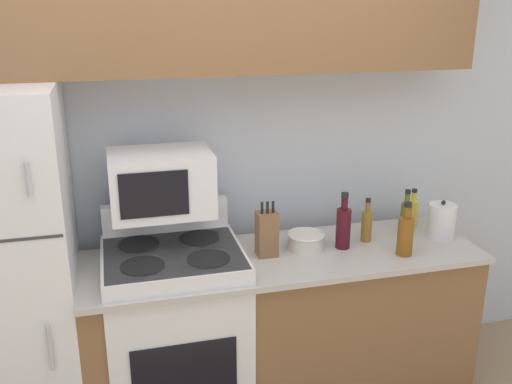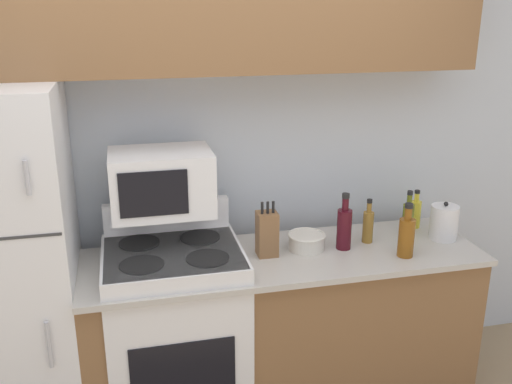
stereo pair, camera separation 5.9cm
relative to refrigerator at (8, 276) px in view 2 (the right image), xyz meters
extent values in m
cube|color=silver|center=(1.01, 0.37, 0.39)|extent=(8.00, 0.05, 2.55)
cube|color=brown|center=(1.32, -0.04, -0.46)|extent=(2.02, 0.58, 0.85)
cube|color=#BCB7AD|center=(1.32, -0.06, -0.02)|extent=(2.02, 0.62, 0.03)
cube|color=white|center=(0.00, 0.00, 0.00)|extent=(0.62, 0.67, 1.77)
cylinder|color=#B7B7BC|center=(0.20, -0.35, 0.57)|extent=(0.02, 0.02, 0.14)
cylinder|color=#B7B7BC|center=(0.20, -0.35, -0.18)|extent=(0.02, 0.02, 0.22)
cube|color=brown|center=(1.01, 0.17, 1.20)|extent=(2.64, 0.34, 0.62)
cube|color=white|center=(0.76, -0.06, -0.41)|extent=(0.67, 0.58, 0.96)
cube|color=black|center=(0.76, -0.35, -0.43)|extent=(0.48, 0.01, 0.35)
cube|color=#2D2D2D|center=(0.76, -0.06, 0.07)|extent=(0.65, 0.56, 0.01)
cube|color=white|center=(0.76, 0.22, 0.15)|extent=(0.65, 0.06, 0.16)
cylinder|color=black|center=(0.61, -0.19, 0.08)|extent=(0.20, 0.20, 0.01)
cylinder|color=black|center=(0.91, -0.19, 0.08)|extent=(0.20, 0.20, 0.01)
cylinder|color=black|center=(0.61, 0.07, 0.08)|extent=(0.20, 0.20, 0.01)
cylinder|color=black|center=(0.91, 0.07, 0.08)|extent=(0.20, 0.20, 0.01)
cube|color=white|center=(0.73, 0.06, 0.39)|extent=(0.48, 0.35, 0.30)
cube|color=black|center=(0.69, -0.12, 0.39)|extent=(0.31, 0.01, 0.21)
cube|color=brown|center=(1.24, -0.04, 0.11)|extent=(0.10, 0.10, 0.23)
cylinder|color=black|center=(1.21, -0.05, 0.25)|extent=(0.01, 0.01, 0.06)
cylinder|color=black|center=(1.24, -0.05, 0.25)|extent=(0.01, 0.01, 0.06)
cylinder|color=black|center=(1.26, -0.05, 0.25)|extent=(0.01, 0.01, 0.06)
cylinder|color=silver|center=(1.45, -0.02, 0.03)|extent=(0.18, 0.18, 0.08)
torus|color=silver|center=(1.45, -0.02, 0.07)|extent=(0.20, 0.20, 0.01)
cylinder|color=olive|center=(1.80, 0.00, 0.08)|extent=(0.06, 0.06, 0.17)
cylinder|color=olive|center=(1.80, 0.00, 0.19)|extent=(0.03, 0.03, 0.05)
cylinder|color=black|center=(1.80, 0.00, 0.23)|extent=(0.03, 0.03, 0.02)
cylinder|color=#470F19|center=(1.64, -0.05, 0.10)|extent=(0.08, 0.08, 0.21)
cylinder|color=#470F19|center=(1.64, -0.05, 0.24)|extent=(0.03, 0.03, 0.07)
cylinder|color=black|center=(1.64, -0.05, 0.28)|extent=(0.04, 0.04, 0.02)
cylinder|color=brown|center=(1.91, -0.21, 0.09)|extent=(0.08, 0.08, 0.20)
cylinder|color=brown|center=(1.91, -0.21, 0.22)|extent=(0.04, 0.04, 0.06)
cylinder|color=black|center=(1.91, -0.21, 0.26)|extent=(0.04, 0.04, 0.02)
cylinder|color=gold|center=(2.15, 0.13, 0.07)|extent=(0.06, 0.06, 0.15)
cylinder|color=gold|center=(2.15, 0.13, 0.17)|extent=(0.03, 0.03, 0.05)
cylinder|color=black|center=(2.15, 0.13, 0.21)|extent=(0.03, 0.03, 0.02)
cylinder|color=#5B6619|center=(2.04, 0.02, 0.09)|extent=(0.06, 0.06, 0.18)
cylinder|color=#5B6619|center=(2.04, 0.02, 0.21)|extent=(0.03, 0.03, 0.06)
cylinder|color=black|center=(2.04, 0.02, 0.24)|extent=(0.03, 0.03, 0.02)
cylinder|color=white|center=(2.21, -0.06, 0.09)|extent=(0.15, 0.15, 0.19)
sphere|color=black|center=(2.21, -0.06, 0.19)|extent=(0.02, 0.02, 0.02)
camera|label=1|loc=(0.51, -2.58, 1.21)|focal=40.00mm
camera|label=2|loc=(0.57, -2.59, 1.21)|focal=40.00mm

